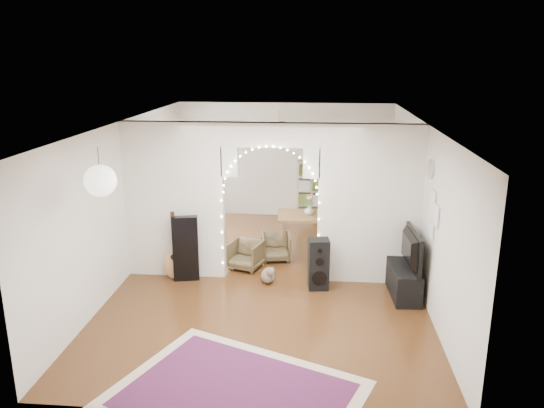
# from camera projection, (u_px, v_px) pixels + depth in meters

# --- Properties ---
(floor) EXTENTS (7.50, 7.50, 0.00)m
(floor) POSITION_uv_depth(u_px,v_px,m) (271.00, 277.00, 9.31)
(floor) COLOR black
(floor) RESTS_ON ground
(ceiling) EXTENTS (5.00, 7.50, 0.02)m
(ceiling) POSITION_uv_depth(u_px,v_px,m) (270.00, 122.00, 8.58)
(ceiling) COLOR white
(ceiling) RESTS_ON wall_back
(wall_back) EXTENTS (5.00, 0.02, 2.70)m
(wall_back) POSITION_uv_depth(u_px,v_px,m) (285.00, 160.00, 12.54)
(wall_back) COLOR silver
(wall_back) RESTS_ON floor
(wall_front) EXTENTS (5.00, 0.02, 2.70)m
(wall_front) POSITION_uv_depth(u_px,v_px,m) (237.00, 302.00, 5.35)
(wall_front) COLOR silver
(wall_front) RESTS_ON floor
(wall_left) EXTENTS (0.02, 7.50, 2.70)m
(wall_left) POSITION_uv_depth(u_px,v_px,m) (127.00, 199.00, 9.16)
(wall_left) COLOR silver
(wall_left) RESTS_ON floor
(wall_right) EXTENTS (0.02, 7.50, 2.70)m
(wall_right) POSITION_uv_depth(u_px,v_px,m) (421.00, 206.00, 8.73)
(wall_right) COLOR silver
(wall_right) RESTS_ON floor
(divider_wall) EXTENTS (5.00, 0.20, 2.70)m
(divider_wall) POSITION_uv_depth(u_px,v_px,m) (271.00, 198.00, 8.92)
(divider_wall) COLOR silver
(divider_wall) RESTS_ON floor
(fairy_lights) EXTENTS (1.64, 0.04, 1.60)m
(fairy_lights) POSITION_uv_depth(u_px,v_px,m) (270.00, 193.00, 8.77)
(fairy_lights) COLOR #FFEABF
(fairy_lights) RESTS_ON divider_wall
(window) EXTENTS (0.04, 1.20, 1.40)m
(window) POSITION_uv_depth(u_px,v_px,m) (158.00, 169.00, 10.84)
(window) COLOR white
(window) RESTS_ON wall_left
(wall_clock) EXTENTS (0.03, 0.31, 0.31)m
(wall_clock) POSITION_uv_depth(u_px,v_px,m) (431.00, 169.00, 7.96)
(wall_clock) COLOR white
(wall_clock) RESTS_ON wall_right
(picture_frames) EXTENTS (0.02, 0.50, 0.70)m
(picture_frames) POSITION_uv_depth(u_px,v_px,m) (433.00, 215.00, 7.74)
(picture_frames) COLOR white
(picture_frames) RESTS_ON wall_right
(paper_lantern) EXTENTS (0.40, 0.40, 0.40)m
(paper_lantern) POSITION_uv_depth(u_px,v_px,m) (100.00, 181.00, 6.56)
(paper_lantern) COLOR white
(paper_lantern) RESTS_ON ceiling
(ceiling_fan) EXTENTS (1.10, 1.10, 0.30)m
(ceiling_fan) POSITION_uv_depth(u_px,v_px,m) (280.00, 125.00, 10.58)
(ceiling_fan) COLOR #C58C41
(ceiling_fan) RESTS_ON ceiling
(area_rug) EXTENTS (3.28, 2.92, 0.02)m
(area_rug) POSITION_uv_depth(u_px,v_px,m) (235.00, 395.00, 6.05)
(area_rug) COLOR maroon
(area_rug) RESTS_ON floor
(guitar_case) EXTENTS (0.46, 0.23, 1.14)m
(guitar_case) POSITION_uv_depth(u_px,v_px,m) (186.00, 249.00, 9.04)
(guitar_case) COLOR black
(guitar_case) RESTS_ON floor
(acoustic_guitar) EXTENTS (0.42, 0.17, 1.03)m
(acoustic_guitar) POSITION_uv_depth(u_px,v_px,m) (175.00, 255.00, 9.09)
(acoustic_guitar) COLOR #BF834C
(acoustic_guitar) RESTS_ON floor
(tabby_cat) EXTENTS (0.35, 0.53, 0.36)m
(tabby_cat) POSITION_uv_depth(u_px,v_px,m) (268.00, 275.00, 9.02)
(tabby_cat) COLOR brown
(tabby_cat) RESTS_ON floor
(floor_speaker) EXTENTS (0.37, 0.34, 0.86)m
(floor_speaker) POSITION_uv_depth(u_px,v_px,m) (318.00, 264.00, 8.74)
(floor_speaker) COLOR black
(floor_speaker) RESTS_ON floor
(media_console) EXTENTS (0.45, 1.02, 0.50)m
(media_console) POSITION_uv_depth(u_px,v_px,m) (404.00, 281.00, 8.51)
(media_console) COLOR black
(media_console) RESTS_ON floor
(tv) EXTENTS (0.20, 1.08, 0.62)m
(tv) POSITION_uv_depth(u_px,v_px,m) (406.00, 249.00, 8.36)
(tv) COLOR black
(tv) RESTS_ON media_console
(bookcase) EXTENTS (1.38, 0.46, 1.40)m
(bookcase) POSITION_uv_depth(u_px,v_px,m) (326.00, 191.00, 12.39)
(bookcase) COLOR beige
(bookcase) RESTS_ON floor
(dining_table) EXTENTS (1.25, 0.87, 0.76)m
(dining_table) POSITION_uv_depth(u_px,v_px,m) (309.00, 218.00, 10.35)
(dining_table) COLOR brown
(dining_table) RESTS_ON floor
(flower_vase) EXTENTS (0.19, 0.19, 0.19)m
(flower_vase) POSITION_uv_depth(u_px,v_px,m) (309.00, 210.00, 10.30)
(flower_vase) COLOR white
(flower_vase) RESTS_ON dining_table
(dining_chair_left) EXTENTS (0.69, 0.70, 0.51)m
(dining_chair_left) POSITION_uv_depth(u_px,v_px,m) (246.00, 255.00, 9.62)
(dining_chair_left) COLOR #4D4026
(dining_chair_left) RESTS_ON floor
(dining_chair_right) EXTENTS (0.62, 0.63, 0.50)m
(dining_chair_right) POSITION_uv_depth(u_px,v_px,m) (276.00, 247.00, 10.03)
(dining_chair_right) COLOR #4D4026
(dining_chair_right) RESTS_ON floor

